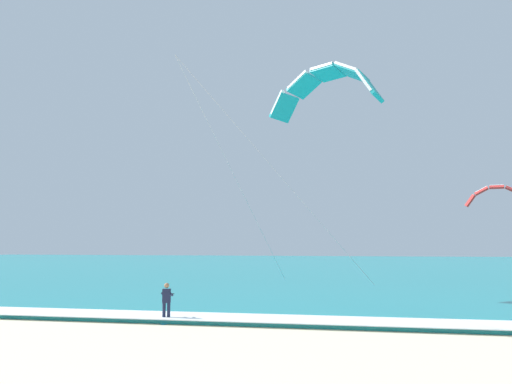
# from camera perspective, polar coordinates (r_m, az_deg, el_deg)

# --- Properties ---
(sea) EXTENTS (200.00, 120.00, 0.20)m
(sea) POSITION_cam_1_polar(r_m,az_deg,el_deg) (82.18, 9.08, -7.65)
(sea) COLOR teal
(sea) RESTS_ON ground
(surf_foam) EXTENTS (200.00, 2.59, 0.04)m
(surf_foam) POSITION_cam_1_polar(r_m,az_deg,el_deg) (23.61, 1.56, -13.12)
(surf_foam) COLOR white
(surf_foam) RESTS_ON sea
(surfboard) EXTENTS (0.69, 1.46, 0.09)m
(surfboard) POSITION_cam_1_polar(r_m,az_deg,el_deg) (24.23, -9.40, -13.31)
(surfboard) COLOR #239EC6
(surfboard) RESTS_ON ground
(kitesurfer) EXTENTS (0.58, 0.58, 1.69)m
(kitesurfer) POSITION_cam_1_polar(r_m,az_deg,el_deg) (24.14, -9.36, -11.16)
(kitesurfer) COLOR #191E38
(kitesurfer) RESTS_ON ground
(kite_primary) EXTENTS (9.49, 11.47, 12.71)m
(kite_primary) POSITION_cam_1_polar(r_m,az_deg,el_deg) (33.15, 7.28, 11.05)
(kite_primary) COLOR teal
(kite_distant) EXTENTS (5.60, 2.22, 2.06)m
(kite_distant) POSITION_cam_1_polar(r_m,az_deg,el_deg) (54.47, 23.95, -0.13)
(kite_distant) COLOR red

